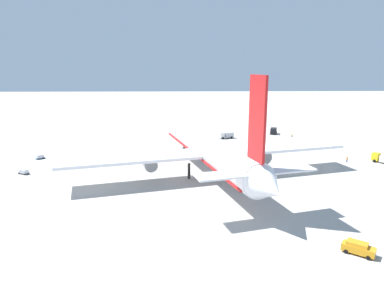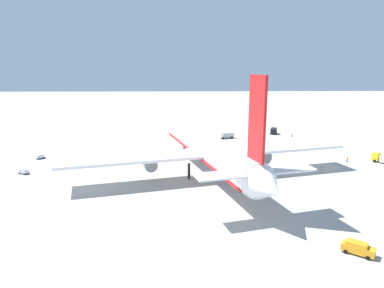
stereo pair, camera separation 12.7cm
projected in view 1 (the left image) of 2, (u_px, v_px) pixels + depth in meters
ground_plane at (206, 173)px, 93.87m from camera, size 600.00×600.00×0.00m
airliner at (208, 148)px, 91.07m from camera, size 72.54×74.61×26.77m
service_truck_0 at (226, 135)px, 138.44m from camera, size 3.66×6.00×2.69m
service_truck_1 at (383, 158)px, 103.34m from camera, size 6.20×5.47×2.72m
service_truck_2 at (274, 131)px, 147.23m from camera, size 5.16×3.77×2.52m
service_van at (358, 248)px, 53.57m from camera, size 4.36×4.90×1.97m
baggage_cart_0 at (24, 171)px, 93.20m from camera, size 2.55×3.38×1.29m
baggage_cart_2 at (40, 157)px, 108.31m from camera, size 2.77×2.79×1.31m
ground_worker_1 at (212, 137)px, 136.87m from camera, size 0.44×0.44×1.60m
ground_worker_2 at (333, 146)px, 122.30m from camera, size 0.51×0.51×1.79m
ground_worker_4 at (292, 135)px, 141.32m from camera, size 0.49×0.49×1.67m
ground_worker_5 at (347, 159)px, 104.46m from camera, size 0.40×0.40×1.78m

